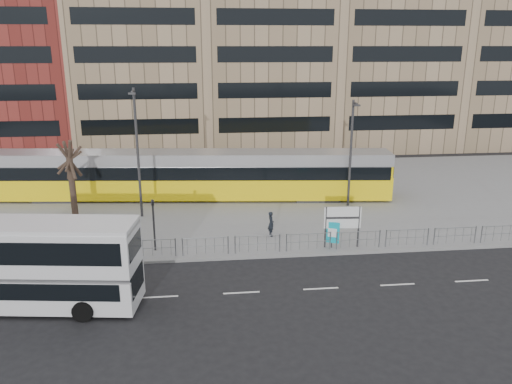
{
  "coord_description": "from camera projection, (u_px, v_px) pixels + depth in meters",
  "views": [
    {
      "loc": [
        -3.68,
        -26.13,
        11.79
      ],
      "look_at": [
        -0.19,
        6.0,
        2.19
      ],
      "focal_mm": 35.0,
      "sensor_mm": 36.0,
      "label": 1
    }
  ],
  "objects": [
    {
      "name": "tram",
      "position": [
        188.0,
        175.0,
        38.84
      ],
      "size": [
        31.48,
        6.12,
        3.69
      ],
      "rotation": [
        0.0,
        0.0,
        -0.1
      ],
      "color": "yellow",
      "rests_on": "plaza"
    },
    {
      "name": "kerb",
      "position": [
        270.0,
        256.0,
        28.67
      ],
      "size": [
        64.0,
        0.25,
        0.17
      ],
      "primitive_type": "cube",
      "color": "gray",
      "rests_on": "ground"
    },
    {
      "name": "lamp_post_west",
      "position": [
        137.0,
        149.0,
        33.72
      ],
      "size": [
        0.45,
        1.04,
        8.91
      ],
      "color": "#2D2D30",
      "rests_on": "plaza"
    },
    {
      "name": "double_decker_bus",
      "position": [
        22.0,
        262.0,
        22.71
      ],
      "size": [
        10.69,
        3.79,
        4.18
      ],
      "rotation": [
        0.0,
        0.0,
        -0.13
      ],
      "color": "silver",
      "rests_on": "ground"
    },
    {
      "name": "lamp_post_east",
      "position": [
        351.0,
        149.0,
        36.19
      ],
      "size": [
        0.45,
        1.04,
        7.87
      ],
      "color": "#2D2D30",
      "rests_on": "plaza"
    },
    {
      "name": "pedestrian",
      "position": [
        271.0,
        224.0,
        31.35
      ],
      "size": [
        0.48,
        0.64,
        1.6
      ],
      "primitive_type": "imported",
      "rotation": [
        0.0,
        0.0,
        1.75
      ],
      "color": "black",
      "rests_on": "plaza"
    },
    {
      "name": "traffic_light_west",
      "position": [
        153.0,
        218.0,
        28.8
      ],
      "size": [
        0.21,
        0.24,
        3.1
      ],
      "rotation": [
        0.0,
        0.0,
        0.28
      ],
      "color": "#2D2D30",
      "rests_on": "plaza"
    },
    {
      "name": "building_row",
      "position": [
        245.0,
        34.0,
        57.79
      ],
      "size": [
        70.4,
        18.4,
        31.2
      ],
      "color": "maroon",
      "rests_on": "ground"
    },
    {
      "name": "station_sign",
      "position": [
        342.0,
        219.0,
        29.32
      ],
      "size": [
        2.18,
        0.25,
        2.51
      ],
      "rotation": [
        0.0,
        0.0,
        -0.07
      ],
      "color": "#2D2D30",
      "rests_on": "plaza"
    },
    {
      "name": "ad_panel",
      "position": [
        332.0,
        233.0,
        29.44
      ],
      "size": [
        0.8,
        0.42,
        1.6
      ],
      "rotation": [
        0.0,
        0.0,
        -0.43
      ],
      "color": "#2D2D30",
      "rests_on": "plaza"
    },
    {
      "name": "road_markings",
      "position": [
        301.0,
        290.0,
        24.93
      ],
      "size": [
        62.0,
        0.12,
        0.01
      ],
      "primitive_type": "cube",
      "color": "white",
      "rests_on": "ground"
    },
    {
      "name": "bare_tree",
      "position": [
        67.0,
        137.0,
        33.46
      ],
      "size": [
        4.65,
        4.65,
        7.75
      ],
      "color": "black",
      "rests_on": "plaza"
    },
    {
      "name": "plaza",
      "position": [
        250.0,
        196.0,
        40.06
      ],
      "size": [
        64.0,
        24.0,
        0.15
      ],
      "primitive_type": "cube",
      "color": "gray",
      "rests_on": "ground"
    },
    {
      "name": "pedestrian_barrier",
      "position": [
        303.0,
        237.0,
        29.05
      ],
      "size": [
        32.07,
        0.07,
        1.1
      ],
      "color": "gray",
      "rests_on": "plaza"
    },
    {
      "name": "ground",
      "position": [
        271.0,
        258.0,
        28.64
      ],
      "size": [
        120.0,
        120.0,
        0.0
      ],
      "primitive_type": "plane",
      "color": "black",
      "rests_on": "ground"
    }
  ]
}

